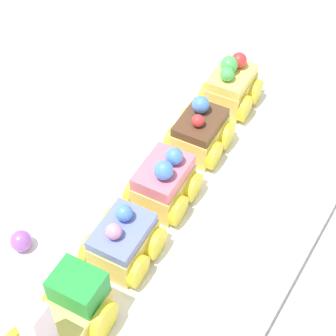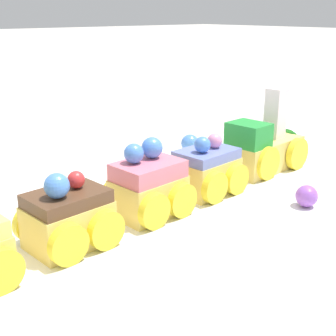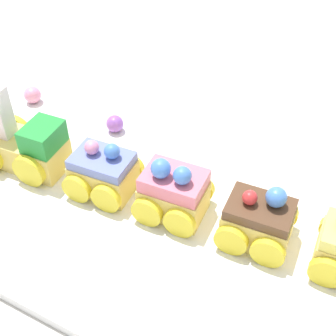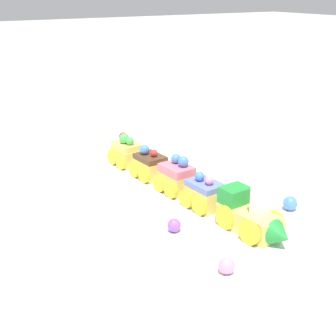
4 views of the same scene
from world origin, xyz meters
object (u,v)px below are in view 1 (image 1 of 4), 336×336
at_px(cake_car_blueberry, 123,242).
at_px(cake_car_strawberry, 164,183).
at_px(cake_car_lemon, 231,87).
at_px(cake_car_chocolate, 200,133).
at_px(gumball_purple, 21,241).

xyz_separation_m(cake_car_blueberry, cake_car_strawberry, (-0.08, -0.01, 0.00)).
xyz_separation_m(cake_car_blueberry, cake_car_lemon, (-0.25, -0.02, 0.00)).
height_order(cake_car_chocolate, gumball_purple, cake_car_chocolate).
distance_m(cake_car_blueberry, cake_car_lemon, 0.25).
xyz_separation_m(cake_car_lemon, gumball_purple, (0.30, -0.07, -0.02)).
distance_m(cake_car_strawberry, cake_car_lemon, 0.17).
bearing_deg(gumball_purple, cake_car_chocolate, 159.57).
relative_size(cake_car_chocolate, cake_car_lemon, 1.00).
relative_size(cake_car_blueberry, cake_car_strawberry, 1.00).
bearing_deg(cake_car_lemon, cake_car_strawberry, 0.19).
height_order(cake_car_blueberry, gumball_purple, cake_car_blueberry).
distance_m(cake_car_blueberry, cake_car_strawberry, 0.08).
height_order(cake_car_lemon, gumball_purple, cake_car_lemon).
relative_size(cake_car_chocolate, gumball_purple, 3.29).
height_order(cake_car_blueberry, cake_car_strawberry, cake_car_strawberry).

